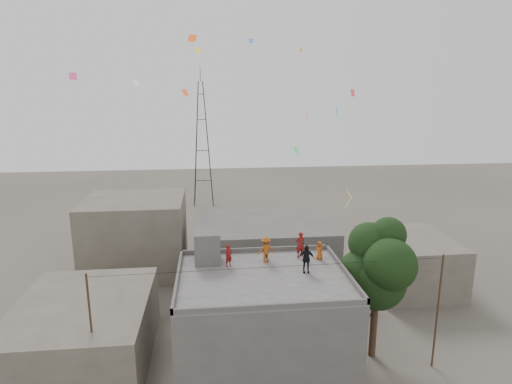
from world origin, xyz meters
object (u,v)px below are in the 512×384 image
Objects in this scene: stair_head_box at (207,247)px; person_red_adult at (300,245)px; tree at (380,267)px; person_dark_adult at (306,259)px; transmission_tower at (202,144)px.

stair_head_box is 1.18× the size of person_red_adult.
tree is 4.83m from person_dark_adult.
tree is 5.35× the size of person_red_adult.
stair_head_box reaches higher than person_dark_adult.
stair_head_box is 5.99m from person_red_adult.
person_dark_adult is (-4.74, -0.32, 0.86)m from tree.
person_dark_adult is at bearing 79.58° from person_red_adult.
tree is at bearing 9.11° from person_dark_adult.
stair_head_box is 0.10× the size of transmission_tower.
stair_head_box is at bearing -88.77° from transmission_tower.
transmission_tower is at bearing -86.33° from person_red_adult.
person_red_adult is at bearing 155.15° from tree.
transmission_tower reaches higher than tree.
tree reaches higher than person_red_adult.
tree is 5.28× the size of person_dark_adult.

